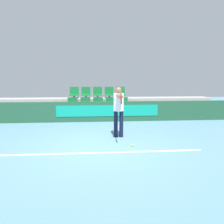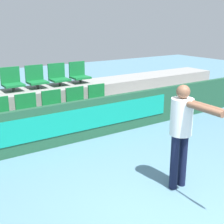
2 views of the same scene
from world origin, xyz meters
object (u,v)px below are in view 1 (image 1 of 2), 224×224
object	(u,v)px
stadium_chair_2	(98,104)
stadium_chair_8	(109,93)
stadium_chair_6	(86,93)
stadium_chair_7	(98,93)
stadium_chair_3	(111,104)
stadium_chair_4	(123,104)
stadium_chair_0	(72,104)
tennis_player	(119,107)
stadium_chair_1	(85,104)
stadium_chair_5	(74,93)
stadium_chair_9	(121,93)
tennis_ball	(132,145)

from	to	relation	value
stadium_chair_2	stadium_chair_8	size ratio (longest dim) A/B	1.00
stadium_chair_6	stadium_chair_7	world-z (taller)	same
stadium_chair_3	stadium_chair_4	xyz separation A→B (m)	(0.60, 0.00, 0.00)
stadium_chair_3	stadium_chair_7	world-z (taller)	stadium_chair_7
stadium_chair_0	stadium_chair_7	xyz separation A→B (m)	(1.21, 1.01, 0.46)
tennis_player	stadium_chair_1	bearing A→B (deg)	112.83
stadium_chair_1	stadium_chair_8	size ratio (longest dim) A/B	1.00
stadium_chair_2	stadium_chair_4	distance (m)	1.21
stadium_chair_2	stadium_chair_5	xyz separation A→B (m)	(-1.21, 1.01, 0.46)
stadium_chair_5	tennis_player	xyz separation A→B (m)	(1.82, -4.40, -0.12)
stadium_chair_9	tennis_ball	distance (m)	5.48
stadium_chair_1	stadium_chair_7	bearing A→B (deg)	59.04
stadium_chair_4	tennis_player	xyz separation A→B (m)	(-0.59, -3.39, 0.34)
stadium_chair_7	tennis_player	size ratio (longest dim) A/B	0.34
stadium_chair_9	stadium_chair_5	bearing A→B (deg)	180.00
stadium_chair_2	tennis_ball	xyz separation A→B (m)	(0.91, -4.35, -0.66)
stadium_chair_5	stadium_chair_8	bearing A→B (deg)	0.00
stadium_chair_4	stadium_chair_7	distance (m)	1.64
stadium_chair_4	stadium_chair_7	bearing A→B (deg)	140.19
stadium_chair_0	stadium_chair_6	bearing A→B (deg)	59.04
tennis_player	stadium_chair_5	bearing A→B (deg)	115.58
stadium_chair_7	stadium_chair_9	distance (m)	1.21
tennis_player	stadium_chair_7	bearing A→B (deg)	101.02
stadium_chair_9	tennis_player	xyz separation A→B (m)	(-0.59, -4.40, -0.12)
stadium_chair_1	stadium_chair_5	distance (m)	1.26
stadium_chair_4	stadium_chair_0	bearing A→B (deg)	180.00
stadium_chair_4	stadium_chair_2	bearing A→B (deg)	180.00
stadium_chair_3	stadium_chair_9	world-z (taller)	stadium_chair_9
stadium_chair_6	tennis_player	world-z (taller)	tennis_player
stadium_chair_7	stadium_chair_9	xyz separation A→B (m)	(1.21, 0.00, 0.00)
stadium_chair_7	stadium_chair_9	bearing A→B (deg)	0.00
stadium_chair_2	stadium_chair_6	size ratio (longest dim) A/B	1.00
stadium_chair_0	stadium_chair_2	distance (m)	1.21
stadium_chair_3	stadium_chair_6	size ratio (longest dim) A/B	1.00
stadium_chair_0	tennis_ball	world-z (taller)	stadium_chair_0
stadium_chair_5	stadium_chair_6	bearing A→B (deg)	0.00
tennis_player	stadium_chair_2	bearing A→B (deg)	103.34
stadium_chair_1	stadium_chair_8	bearing A→B (deg)	39.81
stadium_chair_0	stadium_chair_5	bearing A→B (deg)	90.00
stadium_chair_4	tennis_player	distance (m)	3.46
stadium_chair_2	stadium_chair_5	world-z (taller)	stadium_chair_5
stadium_chair_5	stadium_chair_7	bearing A→B (deg)	0.00
stadium_chair_2	stadium_chair_5	size ratio (longest dim) A/B	1.00
stadium_chair_1	tennis_ball	xyz separation A→B (m)	(1.52, -4.35, -0.66)
stadium_chair_1	stadium_chair_3	distance (m)	1.21
tennis_player	stadium_chair_9	bearing A→B (deg)	85.38
stadium_chair_6	stadium_chair_3	bearing A→B (deg)	-39.81
stadium_chair_3	stadium_chair_7	size ratio (longest dim) A/B	1.00
stadium_chair_2	stadium_chair_8	xyz separation A→B (m)	(0.60, 1.01, 0.46)
stadium_chair_5	stadium_chair_7	world-z (taller)	same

